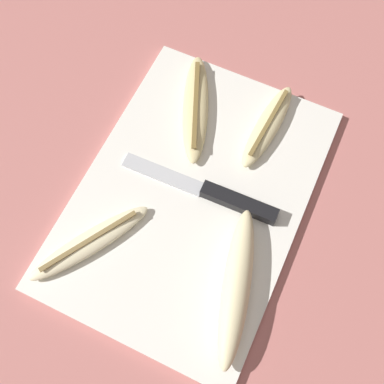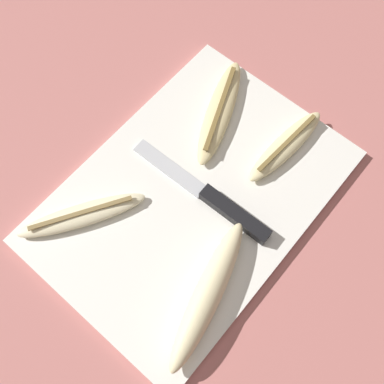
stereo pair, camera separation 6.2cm
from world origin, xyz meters
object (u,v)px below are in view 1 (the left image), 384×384
knife (226,198)px  banana_bright_far (90,242)px  banana_cream_curved (237,286)px  banana_soft_right (268,126)px  banana_mellow_near (196,108)px

knife → banana_bright_far: size_ratio=1.37×
knife → banana_cream_curved: size_ratio=1.11×
banana_bright_far → banana_soft_right: bearing=-29.2°
banana_cream_curved → knife: bearing=29.6°
knife → banana_cream_curved: banana_cream_curved is taller
knife → banana_soft_right: banana_soft_right is taller
banana_cream_curved → banana_mellow_near: bearing=35.9°
knife → banana_mellow_near: banana_mellow_near is taller
banana_soft_right → banana_mellow_near: same height
banana_soft_right → banana_cream_curved: 0.24m
knife → banana_mellow_near: 0.15m
banana_soft_right → banana_cream_curved: bearing=-168.1°
banana_soft_right → banana_mellow_near: size_ratio=0.84×
banana_bright_far → banana_mellow_near: bearing=-9.0°
banana_bright_far → banana_cream_curved: size_ratio=0.82×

